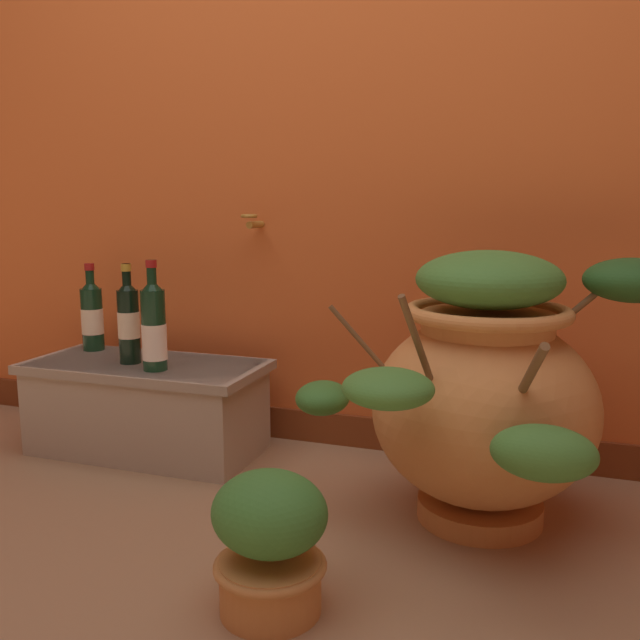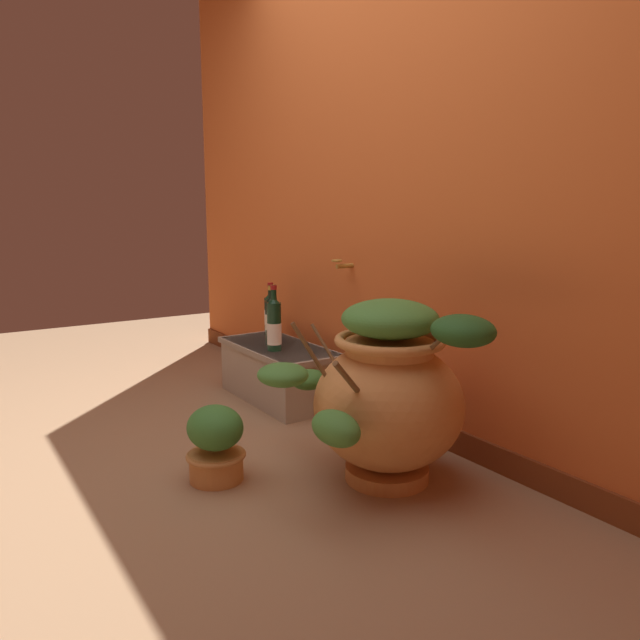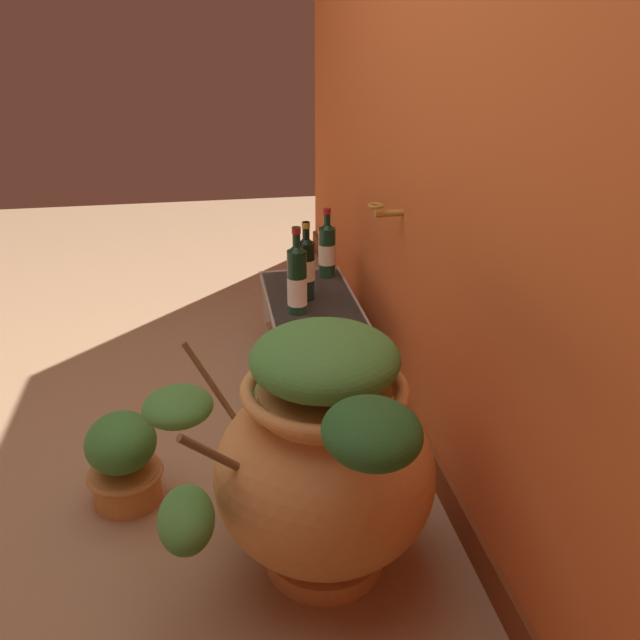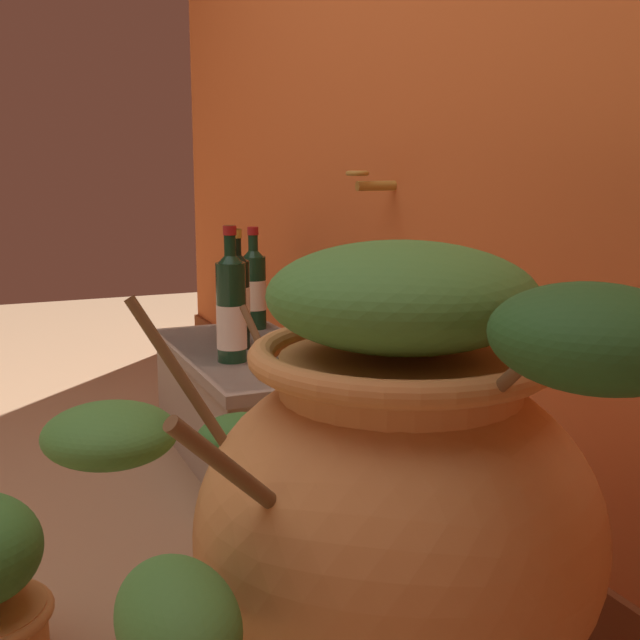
# 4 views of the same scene
# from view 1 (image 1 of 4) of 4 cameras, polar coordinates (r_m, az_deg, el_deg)

# --- Properties ---
(ground_plane) EXTENTS (7.00, 7.00, 0.00)m
(ground_plane) POSITION_cam_1_polar(r_m,az_deg,el_deg) (1.52, -12.11, -23.88)
(ground_plane) COLOR #9E7A56
(back_wall) EXTENTS (4.40, 0.33, 2.60)m
(back_wall) POSITION_cam_1_polar(r_m,az_deg,el_deg) (2.41, 2.52, 20.78)
(back_wall) COLOR #D6662D
(back_wall) RESTS_ON ground_plane
(terracotta_urn) EXTENTS (0.93, 0.76, 0.72)m
(terracotta_urn) POSITION_cam_1_polar(r_m,az_deg,el_deg) (1.81, 13.75, -5.90)
(terracotta_urn) COLOR #D68E4C
(terracotta_urn) RESTS_ON ground_plane
(stone_ledge) EXTENTS (0.80, 0.37, 0.31)m
(stone_ledge) POSITION_cam_1_polar(r_m,az_deg,el_deg) (2.38, -14.36, -6.79)
(stone_ledge) COLOR #B2A893
(stone_ledge) RESTS_ON ground_plane
(wine_bottle_left) EXTENTS (0.08, 0.08, 0.31)m
(wine_bottle_left) POSITION_cam_1_polar(r_m,az_deg,el_deg) (2.57, -18.64, 0.49)
(wine_bottle_left) COLOR black
(wine_bottle_left) RESTS_ON stone_ledge
(wine_bottle_middle) EXTENTS (0.08, 0.08, 0.35)m
(wine_bottle_middle) POSITION_cam_1_polar(r_m,az_deg,el_deg) (2.20, -13.82, -0.54)
(wine_bottle_middle) COLOR black
(wine_bottle_middle) RESTS_ON stone_ledge
(wine_bottle_right) EXTENTS (0.07, 0.07, 0.33)m
(wine_bottle_right) POSITION_cam_1_polar(r_m,az_deg,el_deg) (2.32, -15.81, 0.02)
(wine_bottle_right) COLOR black
(wine_bottle_right) RESTS_ON stone_ledge
(potted_shrub) EXTENTS (0.24, 0.24, 0.30)m
(potted_shrub) POSITION_cam_1_polar(r_m,az_deg,el_deg) (1.46, -4.25, -18.07)
(potted_shrub) COLOR #D68E4C
(potted_shrub) RESTS_ON ground_plane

